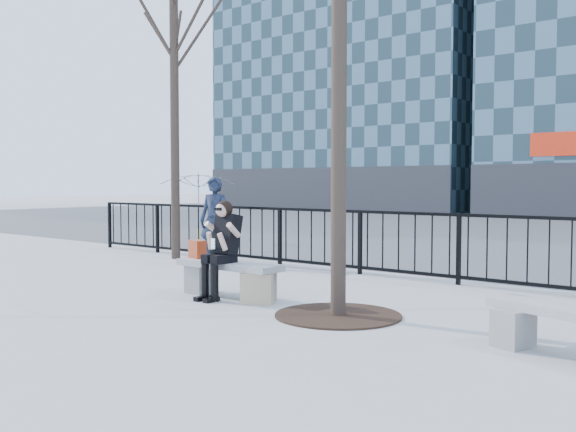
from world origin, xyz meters
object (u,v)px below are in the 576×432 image
Objects in this scene: bench_second at (568,326)px; bench_main at (229,275)px; seated_woman at (220,250)px; standing_man at (215,220)px.

bench_main is at bearing -166.16° from bench_second.
seated_woman reaches higher than bench_main.
bench_second is 7.72m from standing_man.
bench_main is at bearing 90.00° from seated_woman.
standing_man reaches higher than seated_woman.
bench_main is 0.98× the size of standing_man.
bench_second is at bearing -0.46° from seated_woman.
bench_main is 0.40m from seated_woman.
bench_second is 0.89× the size of standing_man.
bench_main reaches higher than bench_second.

